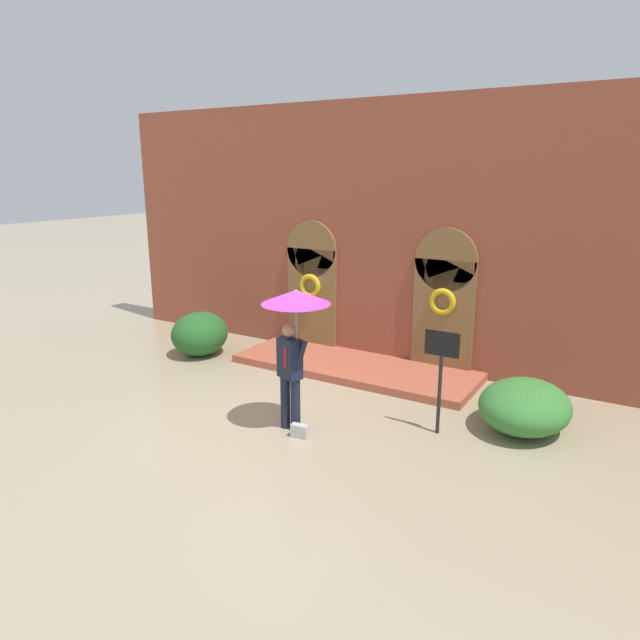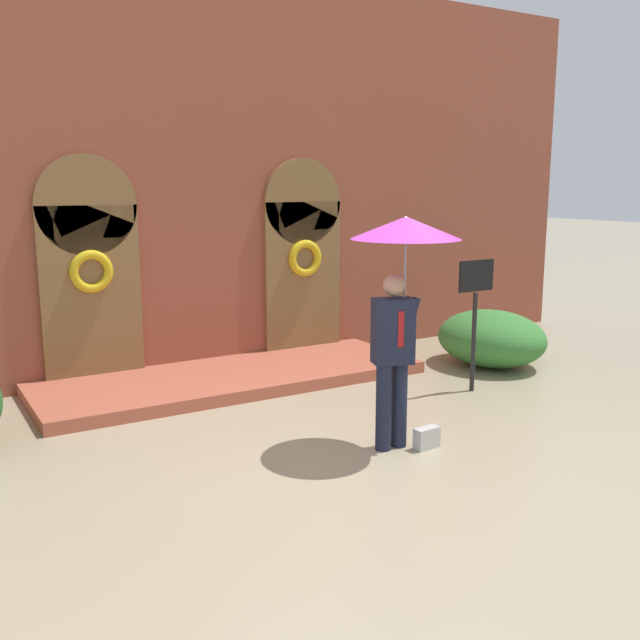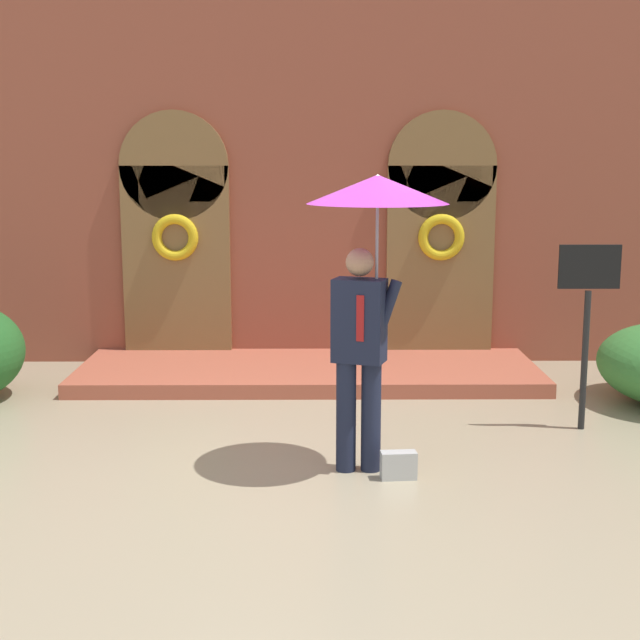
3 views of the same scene
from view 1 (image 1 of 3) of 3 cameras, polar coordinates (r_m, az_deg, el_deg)
name	(u,v)px [view 1 (image 1 of 3)]	position (r m, az deg, el deg)	size (l,w,h in m)	color
ground_plane	(270,423)	(9.84, -5.06, -10.23)	(80.00, 80.00, 0.00)	tan
building_facade	(380,240)	(12.59, 5.97, 7.95)	(14.00, 2.30, 5.60)	brown
person_with_umbrella	(294,318)	(8.93, -2.58, 0.23)	(1.10, 1.10, 2.36)	#191E33
handbag	(300,431)	(9.28, -2.05, -11.04)	(0.28, 0.12, 0.22)	#B7B7B2
sign_post	(441,365)	(9.23, 12.00, -4.45)	(0.56, 0.06, 1.72)	black
shrub_left	(200,334)	(13.42, -11.94, -1.36)	(1.22, 1.37, 1.00)	#235B23
shrub_right	(525,406)	(10.00, 19.79, -8.11)	(1.46, 1.72, 0.82)	#387A33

